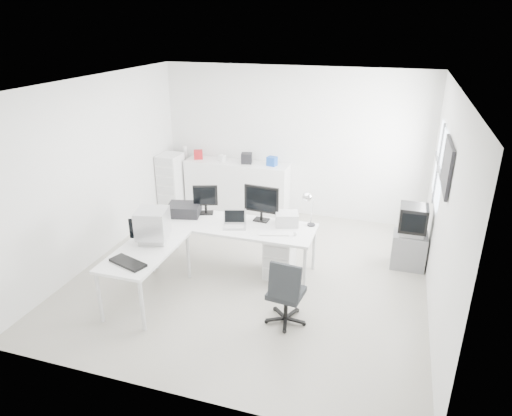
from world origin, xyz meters
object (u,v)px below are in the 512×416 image
(main_desk, at_px, (234,247))
(inkjet_printer, at_px, (184,210))
(laptop, at_px, (235,220))
(side_desk, at_px, (147,274))
(crt_monitor, at_px, (153,227))
(office_chair, at_px, (286,290))
(sideboard, at_px, (237,187))
(drawer_pedestal, at_px, (280,256))
(tv_cabinet, at_px, (409,250))
(filing_cabinet, at_px, (171,183))
(lcd_monitor_large, at_px, (261,203))
(laser_printer, at_px, (287,219))
(lcd_monitor_small, at_px, (206,199))
(crt_tv, at_px, (413,221))

(main_desk, xyz_separation_m, inkjet_printer, (-0.85, 0.10, 0.46))
(inkjet_printer, relative_size, laptop, 1.41)
(main_desk, xyz_separation_m, side_desk, (-0.85, -1.10, 0.00))
(crt_monitor, bearing_deg, office_chair, -19.33)
(main_desk, relative_size, laptop, 6.99)
(sideboard, bearing_deg, drawer_pedestal, -56.06)
(side_desk, distance_m, tv_cabinet, 3.91)
(laptop, distance_m, sideboard, 2.41)
(tv_cabinet, bearing_deg, side_desk, -149.69)
(tv_cabinet, relative_size, filing_cabinet, 0.48)
(lcd_monitor_large, bearing_deg, crt_monitor, -132.57)
(main_desk, distance_m, office_chair, 1.50)
(inkjet_printer, relative_size, laser_printer, 1.47)
(inkjet_printer, xyz_separation_m, crt_monitor, (0.00, -0.95, 0.13))
(lcd_monitor_small, height_order, laser_printer, lcd_monitor_small)
(lcd_monitor_large, bearing_deg, filing_cabinet, 150.81)
(side_desk, relative_size, drawer_pedestal, 2.33)
(laptop, bearing_deg, sideboard, 91.63)
(lcd_monitor_large, distance_m, filing_cabinet, 2.84)
(side_desk, distance_m, office_chair, 1.92)
(main_desk, height_order, inkjet_printer, inkjet_printer)
(lcd_monitor_large, height_order, crt_tv, lcd_monitor_large)
(filing_cabinet, bearing_deg, lcd_monitor_small, -47.87)
(drawer_pedestal, distance_m, lcd_monitor_small, 1.44)
(laser_printer, xyz_separation_m, filing_cabinet, (-2.72, 1.60, -0.27))
(lcd_monitor_small, relative_size, crt_monitor, 1.09)
(laser_printer, height_order, tv_cabinet, laser_printer)
(lcd_monitor_large, relative_size, laptop, 1.62)
(filing_cabinet, bearing_deg, crt_tv, -11.92)
(main_desk, bearing_deg, crt_monitor, -135.00)
(drawer_pedestal, xyz_separation_m, lcd_monitor_small, (-1.25, 0.20, 0.69))
(drawer_pedestal, distance_m, office_chair, 1.17)
(laptop, height_order, laser_printer, laptop)
(crt_monitor, bearing_deg, tv_cabinet, 13.63)
(laptop, xyz_separation_m, filing_cabinet, (-2.02, 1.92, -0.29))
(laser_printer, bearing_deg, sideboard, 110.74)
(laser_printer, xyz_separation_m, office_chair, (0.32, -1.27, -0.38))
(office_chair, bearing_deg, main_desk, 142.00)
(laptop, xyz_separation_m, crt_monitor, (-0.90, -0.75, 0.11))
(laser_printer, distance_m, sideboard, 2.46)
(drawer_pedestal, relative_size, crt_monitor, 1.39)
(laser_printer, height_order, sideboard, sideboard)
(drawer_pedestal, relative_size, laser_printer, 1.82)
(main_desk, xyz_separation_m, crt_monitor, (-0.85, -0.85, 0.59))
(office_chair, height_order, crt_tv, crt_tv)
(office_chair, bearing_deg, tv_cabinet, 59.30)
(drawer_pedestal, height_order, inkjet_printer, inkjet_printer)
(drawer_pedestal, relative_size, filing_cabinet, 0.52)
(lcd_monitor_large, xyz_separation_m, crt_monitor, (-1.20, -1.10, -0.06))
(drawer_pedestal, height_order, filing_cabinet, filing_cabinet)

